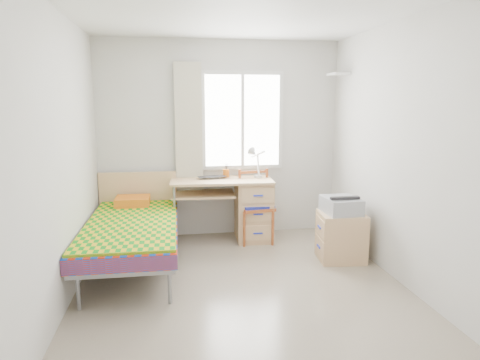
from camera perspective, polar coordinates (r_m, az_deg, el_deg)
name	(u,v)px	position (r m, az deg, el deg)	size (l,w,h in m)	color
floor	(241,285)	(4.39, 0.15, -13.85)	(3.50, 3.50, 0.00)	#BCAD93
ceiling	(241,11)	(4.08, 0.17, 21.65)	(3.50, 3.50, 0.00)	white
wall_back	(220,140)	(5.76, -2.67, 5.40)	(3.20, 3.20, 0.00)	silver
wall_left	(63,160)	(4.09, -22.55, 2.53)	(3.50, 3.50, 0.00)	silver
wall_right	(399,153)	(4.57, 20.40, 3.43)	(3.50, 3.50, 0.00)	silver
window	(242,121)	(5.76, 0.33, 7.90)	(1.10, 0.04, 1.30)	white
curtain	(189,129)	(5.65, -6.87, 6.76)	(0.35, 0.05, 1.70)	beige
floating_shelf	(338,74)	(5.77, 12.98, 13.61)	(0.20, 0.32, 0.03)	white
bed	(133,227)	(4.89, -14.11, -6.12)	(1.00, 2.10, 0.90)	gray
desk	(248,207)	(5.64, 1.09, -3.55)	(1.33, 0.66, 0.81)	tan
chair	(256,201)	(5.56, 2.11, -2.84)	(0.46, 0.46, 0.94)	#A83920
cabinet	(341,236)	(5.09, 13.29, -7.33)	(0.56, 0.50, 0.55)	tan
printer	(341,205)	(5.01, 13.33, -3.24)	(0.39, 0.44, 0.19)	#A6A8AE
laptop	(213,178)	(5.54, -3.62, 0.26)	(0.37, 0.24, 0.03)	black
pen_cup	(226,173)	(5.67, -1.87, 0.91)	(0.08, 0.08, 0.10)	orange
task_lamp	(255,159)	(5.48, 2.05, 2.81)	(0.23, 0.33, 0.42)	white
book	(203,197)	(5.55, -4.92, -2.26)	(0.17, 0.23, 0.02)	gray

